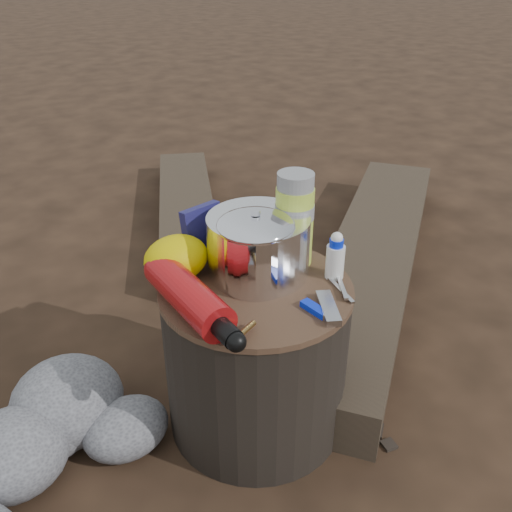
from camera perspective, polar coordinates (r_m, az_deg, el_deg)
ground at (r=1.51m, az=-0.00°, el=-16.10°), size 60.00×60.00×0.00m
stump at (r=1.37m, az=-0.00°, el=-10.23°), size 0.43×0.43×0.40m
log_main at (r=2.05m, az=11.80°, el=-0.44°), size 1.51×1.23×0.14m
log_small at (r=2.44m, az=-7.08°, el=4.52°), size 0.75×1.21×0.10m
foil_windscreen at (r=1.27m, az=0.23°, el=1.07°), size 0.23×0.23×0.14m
camping_pot at (r=1.23m, az=-0.05°, el=0.74°), size 0.17×0.17×0.17m
fuel_bottle at (r=1.16m, az=-6.90°, el=-4.05°), size 0.08×0.33×0.08m
thermos at (r=1.30m, az=3.93°, el=3.73°), size 0.09×0.09×0.22m
travel_mug at (r=1.36m, az=-0.20°, el=2.41°), size 0.07×0.07×0.11m
stuff_sack at (r=1.27m, az=-8.16°, el=-0.21°), size 0.15×0.12×0.10m
food_pouch at (r=1.34m, az=-5.43°, el=2.37°), size 0.11×0.04×0.13m
lighter at (r=1.17m, az=6.03°, el=-5.37°), size 0.03×0.09×0.02m
multitool at (r=1.18m, az=7.39°, el=-5.30°), size 0.08×0.11×0.02m
pot_grabber at (r=1.25m, az=8.48°, el=-3.17°), size 0.08×0.13×0.01m
squeeze_bottle at (r=1.27m, az=8.11°, el=-0.18°), size 0.04×0.04×0.10m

